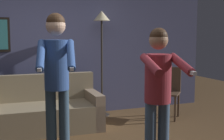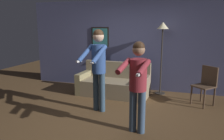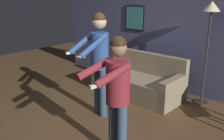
{
  "view_description": "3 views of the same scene",
  "coord_description": "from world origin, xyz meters",
  "views": [
    {
      "loc": [
        -1.06,
        -3.58,
        1.56
      ],
      "look_at": [
        0.24,
        -0.28,
        1.14
      ],
      "focal_mm": 50.0,
      "sensor_mm": 36.0,
      "label": 1
    },
    {
      "loc": [
        1.36,
        -4.12,
        1.87
      ],
      "look_at": [
        0.15,
        -0.28,
        1.05
      ],
      "focal_mm": 35.0,
      "sensor_mm": 36.0,
      "label": 2
    },
    {
      "loc": [
        2.51,
        -2.76,
        2.09
      ],
      "look_at": [
        0.23,
        -0.1,
        1.01
      ],
      "focal_mm": 40.0,
      "sensor_mm": 36.0,
      "label": 3
    }
  ],
  "objects": [
    {
      "name": "couch",
      "position": [
        -0.33,
        1.4,
        0.28
      ],
      "size": [
        1.93,
        0.93,
        0.87
      ],
      "color": "gray",
      "rests_on": "ground_plane"
    },
    {
      "name": "person_standing_right",
      "position": [
        0.7,
        -0.55,
        0.97
      ],
      "size": [
        0.5,
        0.71,
        1.62
      ],
      "color": "#3B5370",
      "rests_on": "ground_plane"
    },
    {
      "name": "back_wall_assembly",
      "position": [
        -0.01,
        2.18,
        1.3
      ],
      "size": [
        6.4,
        0.09,
        2.6
      ],
      "color": "#4B4E74",
      "rests_on": "ground_plane"
    },
    {
      "name": "torchiere_lamp",
      "position": [
        0.88,
        1.87,
        1.6
      ],
      "size": [
        0.31,
        0.31,
        1.96
      ],
      "color": "#332D28",
      "rests_on": "ground_plane"
    },
    {
      "name": "ground_plane",
      "position": [
        0.0,
        0.0,
        0.0
      ],
      "size": [
        12.0,
        12.0,
        0.0
      ],
      "primitive_type": "plane",
      "color": "brown"
    },
    {
      "name": "person_standing_left",
      "position": [
        -0.3,
        0.18,
        1.1
      ],
      "size": [
        0.53,
        0.72,
        1.8
      ],
      "color": "#324B61",
      "rests_on": "ground_plane"
    }
  ]
}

